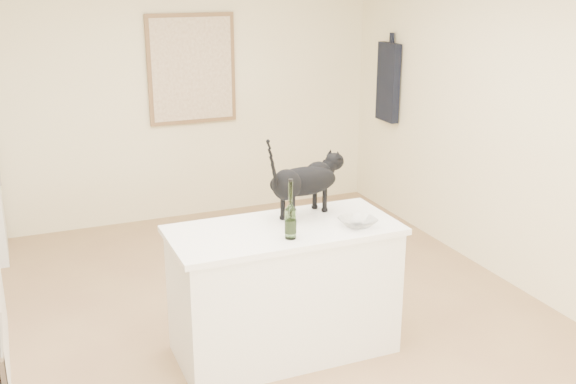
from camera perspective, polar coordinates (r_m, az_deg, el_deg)
The scene contains 11 objects.
floor at distance 4.96m, azimuth -2.32°, elevation -12.13°, with size 5.50×5.50×0.00m, color #A48357.
wall_back at distance 7.04m, azimuth -10.39°, elevation 7.95°, with size 4.50×4.50×0.00m, color beige.
wall_right at distance 5.61m, azimuth 19.63°, elevation 4.72°, with size 5.50×5.50×0.00m, color beige.
island_base at distance 4.62m, azimuth -0.34°, elevation -8.42°, with size 1.44×0.67×0.86m, color white.
island_top at distance 4.44m, azimuth -0.35°, elevation -3.21°, with size 1.50×0.70×0.04m, color white.
artwork_frame at distance 7.04m, azimuth -8.04°, elevation 10.13°, with size 0.90×0.03×1.10m, color brown.
artwork_canvas at distance 7.02m, azimuth -8.00°, elevation 10.11°, with size 0.82×0.00×1.02m, color beige.
hanging_garment at distance 7.18m, azimuth 8.37°, elevation 9.05°, with size 0.08×0.34×0.80m, color black.
black_cat at distance 4.57m, azimuth 1.27°, elevation 0.58°, with size 0.62×0.19×0.44m, color black, non-canonical shape.
wine_bottle at distance 4.19m, azimuth 0.22°, elevation -1.75°, with size 0.07×0.07×0.34m, color #305221.
glass_bowl at distance 4.46m, azimuth 5.82°, elevation -2.54°, with size 0.23×0.23×0.06m, color white.
Camera 1 is at (-1.47, -4.03, 2.47)m, focal length 42.55 mm.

